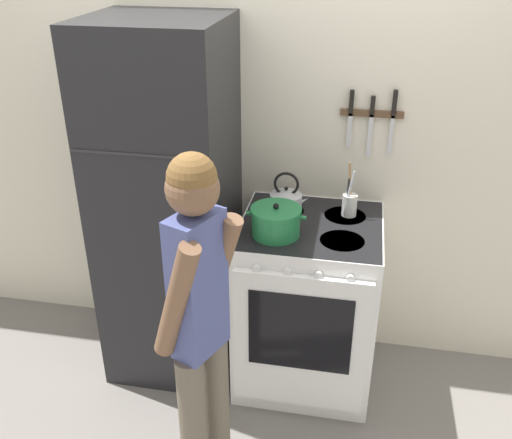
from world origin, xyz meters
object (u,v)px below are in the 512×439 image
at_px(stove_range, 307,304).
at_px(dutch_oven_pot, 276,221).
at_px(utensil_jar, 349,203).
at_px(refrigerator, 168,209).
at_px(tea_kettle, 286,199).
at_px(person, 200,322).

xyz_separation_m(stove_range, dutch_oven_pot, (-0.16, -0.10, 0.53)).
bearing_deg(utensil_jar, refrigerator, -172.25).
relative_size(refrigerator, tea_kettle, 8.87).
height_order(stove_range, person, person).
relative_size(refrigerator, utensil_jar, 6.90).
bearing_deg(tea_kettle, utensil_jar, 1.17).
relative_size(dutch_oven_pot, tea_kettle, 1.33).
height_order(refrigerator, tea_kettle, refrigerator).
distance_m(dutch_oven_pot, utensil_jar, 0.43).
bearing_deg(refrigerator, stove_range, -3.11).
distance_m(refrigerator, tea_kettle, 0.61).
relative_size(refrigerator, person, 1.19).
height_order(dutch_oven_pot, utensil_jar, utensil_jar).
relative_size(tea_kettle, person, 0.13).
xyz_separation_m(refrigerator, stove_range, (0.74, -0.04, -0.47)).
bearing_deg(person, refrigerator, 48.80).
bearing_deg(tea_kettle, stove_range, -47.53).
relative_size(stove_range, dutch_oven_pot, 3.30).
height_order(dutch_oven_pot, tea_kettle, tea_kettle).
distance_m(dutch_oven_pot, tea_kettle, 0.26).
bearing_deg(person, tea_kettle, 11.08).
height_order(stove_range, utensil_jar, utensil_jar).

